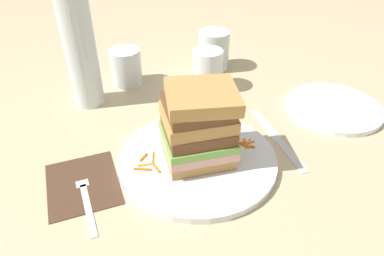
# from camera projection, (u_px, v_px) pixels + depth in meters

# --- Properties ---
(ground_plane) EXTENTS (3.00, 3.00, 0.00)m
(ground_plane) POSITION_uv_depth(u_px,v_px,m) (199.00, 159.00, 0.62)
(ground_plane) COLOR #C6B289
(main_plate) EXTENTS (0.27, 0.27, 0.01)m
(main_plate) POSITION_uv_depth(u_px,v_px,m) (197.00, 159.00, 0.61)
(main_plate) COLOR white
(main_plate) RESTS_ON ground_plane
(sandwich) EXTENTS (0.12, 0.12, 0.13)m
(sandwich) POSITION_uv_depth(u_px,v_px,m) (198.00, 126.00, 0.57)
(sandwich) COLOR tan
(sandwich) RESTS_ON main_plate
(carrot_shred_0) EXTENTS (0.02, 0.02, 0.00)m
(carrot_shred_0) POSITION_uv_depth(u_px,v_px,m) (143.00, 157.00, 0.60)
(carrot_shred_0) COLOR orange
(carrot_shred_0) RESTS_ON main_plate
(carrot_shred_1) EXTENTS (0.03, 0.01, 0.00)m
(carrot_shred_1) POSITION_uv_depth(u_px,v_px,m) (142.00, 169.00, 0.58)
(carrot_shred_1) COLOR orange
(carrot_shred_1) RESTS_ON main_plate
(carrot_shred_2) EXTENTS (0.02, 0.00, 0.00)m
(carrot_shred_2) POSITION_uv_depth(u_px,v_px,m) (144.00, 164.00, 0.59)
(carrot_shred_2) COLOR orange
(carrot_shred_2) RESTS_ON main_plate
(carrot_shred_3) EXTENTS (0.01, 0.03, 0.00)m
(carrot_shred_3) POSITION_uv_depth(u_px,v_px,m) (156.00, 168.00, 0.58)
(carrot_shred_3) COLOR orange
(carrot_shred_3) RESTS_ON main_plate
(carrot_shred_4) EXTENTS (0.01, 0.03, 0.00)m
(carrot_shred_4) POSITION_uv_depth(u_px,v_px,m) (153.00, 158.00, 0.60)
(carrot_shred_4) COLOR orange
(carrot_shred_4) RESTS_ON main_plate
(carrot_shred_5) EXTENTS (0.02, 0.02, 0.00)m
(carrot_shred_5) POSITION_uv_depth(u_px,v_px,m) (234.00, 149.00, 0.62)
(carrot_shred_5) COLOR orange
(carrot_shred_5) RESTS_ON main_plate
(carrot_shred_6) EXTENTS (0.01, 0.02, 0.00)m
(carrot_shred_6) POSITION_uv_depth(u_px,v_px,m) (245.00, 143.00, 0.63)
(carrot_shred_6) COLOR orange
(carrot_shred_6) RESTS_ON main_plate
(carrot_shred_7) EXTENTS (0.02, 0.01, 0.00)m
(carrot_shred_7) POSITION_uv_depth(u_px,v_px,m) (250.00, 144.00, 0.63)
(carrot_shred_7) COLOR orange
(carrot_shred_7) RESTS_ON main_plate
(carrot_shred_8) EXTENTS (0.02, 0.02, 0.00)m
(carrot_shred_8) POSITION_uv_depth(u_px,v_px,m) (233.00, 144.00, 0.63)
(carrot_shred_8) COLOR orange
(carrot_shred_8) RESTS_ON main_plate
(carrot_shred_9) EXTENTS (0.02, 0.01, 0.00)m
(carrot_shred_9) POSITION_uv_depth(u_px,v_px,m) (238.00, 143.00, 0.63)
(carrot_shred_9) COLOR orange
(carrot_shred_9) RESTS_ON main_plate
(carrot_shred_10) EXTENTS (0.01, 0.02, 0.00)m
(carrot_shred_10) POSITION_uv_depth(u_px,v_px,m) (247.00, 144.00, 0.63)
(carrot_shred_10) COLOR orange
(carrot_shred_10) RESTS_ON main_plate
(carrot_shred_11) EXTENTS (0.03, 0.02, 0.00)m
(carrot_shred_11) POSITION_uv_depth(u_px,v_px,m) (235.00, 142.00, 0.64)
(carrot_shred_11) COLOR orange
(carrot_shred_11) RESTS_ON main_plate
(carrot_shred_12) EXTENTS (0.02, 0.02, 0.00)m
(carrot_shred_12) POSITION_uv_depth(u_px,v_px,m) (248.00, 143.00, 0.64)
(carrot_shred_12) COLOR orange
(carrot_shred_12) RESTS_ON main_plate
(carrot_shred_13) EXTENTS (0.02, 0.02, 0.00)m
(carrot_shred_13) POSITION_uv_depth(u_px,v_px,m) (248.00, 145.00, 0.63)
(carrot_shred_13) COLOR orange
(carrot_shred_13) RESTS_ON main_plate
(napkin_dark) EXTENTS (0.12, 0.14, 0.00)m
(napkin_dark) POSITION_uv_depth(u_px,v_px,m) (83.00, 185.00, 0.57)
(napkin_dark) COLOR #4C3323
(napkin_dark) RESTS_ON ground_plane
(fork) EXTENTS (0.03, 0.17, 0.00)m
(fork) POSITION_uv_depth(u_px,v_px,m) (85.00, 193.00, 0.55)
(fork) COLOR silver
(fork) RESTS_ON napkin_dark
(knife) EXTENTS (0.02, 0.20, 0.00)m
(knife) POSITION_uv_depth(u_px,v_px,m) (279.00, 140.00, 0.66)
(knife) COLOR silver
(knife) RESTS_ON ground_plane
(juice_glass) EXTENTS (0.07, 0.07, 0.09)m
(juice_glass) POSITION_uv_depth(u_px,v_px,m) (207.00, 72.00, 0.80)
(juice_glass) COLOR white
(juice_glass) RESTS_ON ground_plane
(water_bottle) EXTENTS (0.06, 0.06, 0.30)m
(water_bottle) POSITION_uv_depth(u_px,v_px,m) (79.00, 44.00, 0.70)
(water_bottle) COLOR silver
(water_bottle) RESTS_ON ground_plane
(empty_tumbler_0) EXTENTS (0.07, 0.07, 0.08)m
(empty_tumbler_0) POSITION_uv_depth(u_px,v_px,m) (126.00, 67.00, 0.82)
(empty_tumbler_0) COLOR silver
(empty_tumbler_0) RESTS_ON ground_plane
(empty_tumbler_1) EXTENTS (0.08, 0.08, 0.10)m
(empty_tumbler_1) POSITION_uv_depth(u_px,v_px,m) (214.00, 50.00, 0.89)
(empty_tumbler_1) COLOR silver
(empty_tumbler_1) RESTS_ON ground_plane
(side_plate) EXTENTS (0.20, 0.20, 0.01)m
(side_plate) POSITION_uv_depth(u_px,v_px,m) (333.00, 108.00, 0.75)
(side_plate) COLOR white
(side_plate) RESTS_ON ground_plane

